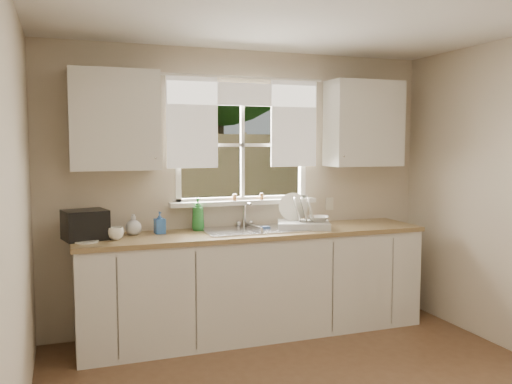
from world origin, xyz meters
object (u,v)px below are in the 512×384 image
object	(u,v)px
cup	(116,233)
black_appliance	(85,225)
soap_bottle_a	(198,214)
dish_rack	(303,221)

from	to	relation	value
cup	black_appliance	bearing A→B (deg)	140.63
black_appliance	cup	bearing A→B (deg)	-33.85
soap_bottle_a	cup	size ratio (longest dim) A/B	2.30
dish_rack	soap_bottle_a	xyz separation A→B (m)	(-0.92, 0.18, 0.08)
cup	dish_rack	bearing A→B (deg)	-17.26
dish_rack	black_appliance	world-z (taller)	dish_rack
black_appliance	soap_bottle_a	bearing A→B (deg)	-5.19
dish_rack	cup	world-z (taller)	dish_rack
soap_bottle_a	cup	bearing A→B (deg)	-171.44
soap_bottle_a	cup	xyz separation A→B (m)	(-0.72, -0.22, -0.09)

